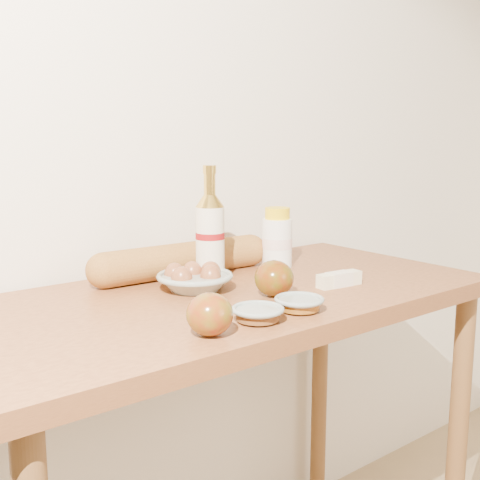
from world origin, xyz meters
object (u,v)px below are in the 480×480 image
table (232,343)px  bourbon_bottle (210,236)px  cream_bottle (277,239)px  baguette (183,259)px  egg_bowl (195,279)px

table → bourbon_bottle: 0.25m
cream_bottle → baguette: 0.26m
bourbon_bottle → cream_bottle: bearing=32.4°
table → egg_bowl: (-0.06, 0.06, 0.15)m
table → cream_bottle: bearing=27.0°
cream_bottle → baguette: (-0.25, 0.06, -0.03)m
cream_bottle → egg_bowl: 0.32m
bourbon_bottle → cream_bottle: bourbon_bottle is taller
cream_bottle → baguette: size_ratio=0.31×
egg_bowl → baguette: 0.14m
bourbon_bottle → table: bearing=-68.1°
table → egg_bowl: egg_bowl is taller
table → egg_bowl: 0.17m
bourbon_bottle → cream_bottle: size_ratio=1.76×
egg_bowl → baguette: size_ratio=0.45×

